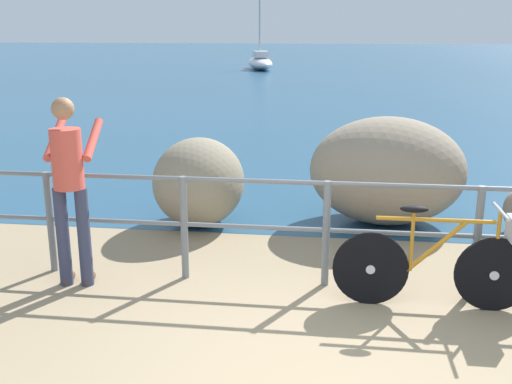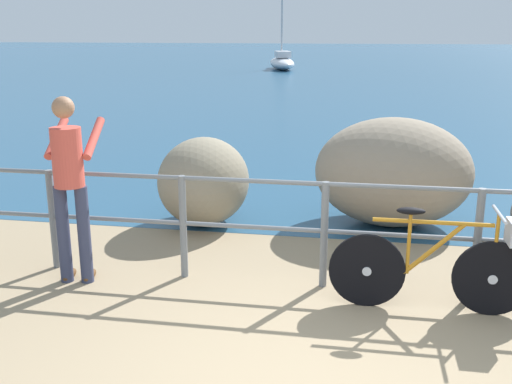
# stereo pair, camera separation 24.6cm
# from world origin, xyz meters

# --- Properties ---
(ground_plane) EXTENTS (120.00, 120.00, 0.10)m
(ground_plane) POSITION_xyz_m (0.00, 20.00, -0.05)
(ground_plane) COLOR #937F60
(sea_surface) EXTENTS (120.00, 90.00, 0.01)m
(sea_surface) POSITION_xyz_m (0.00, 48.13, 0.00)
(sea_surface) COLOR navy
(sea_surface) RESTS_ON ground_plane
(promenade_railing) EXTENTS (8.21, 0.07, 1.02)m
(promenade_railing) POSITION_xyz_m (-0.00, 1.79, 0.64)
(promenade_railing) COLOR slate
(promenade_railing) RESTS_ON ground_plane
(bicycle) EXTENTS (1.70, 0.48, 0.92)m
(bicycle) POSITION_xyz_m (1.07, 1.44, 0.46)
(bicycle) COLOR black
(bicycle) RESTS_ON ground_plane
(person_at_railing) EXTENTS (0.50, 0.66, 1.78)m
(person_at_railing) POSITION_xyz_m (-2.35, 1.51, 0.99)
(person_at_railing) COLOR #333851
(person_at_railing) RESTS_ON ground_plane
(breakwater_boulder_main) EXTENTS (1.90, 1.51, 1.33)m
(breakwater_boulder_main) POSITION_xyz_m (0.71, 3.82, 0.67)
(breakwater_boulder_main) COLOR gray
(breakwater_boulder_main) RESTS_ON ground
(breakwater_boulder_left) EXTENTS (1.12, 1.29, 1.08)m
(breakwater_boulder_left) POSITION_xyz_m (-1.59, 3.44, 0.54)
(breakwater_boulder_left) COLOR gray
(breakwater_boulder_left) RESTS_ON ground
(sailboat) EXTENTS (2.41, 4.59, 4.90)m
(sailboat) POSITION_xyz_m (-4.42, 32.21, 0.42)
(sailboat) COLOR white
(sailboat) RESTS_ON sea_surface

